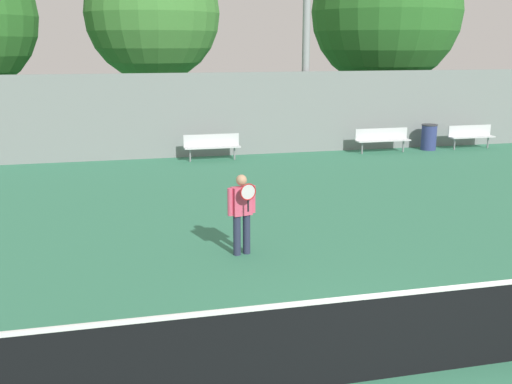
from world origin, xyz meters
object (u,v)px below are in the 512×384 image
(bench_courtside_far, at_px, (212,144))
(light_pole_near_left, at_px, (307,8))
(tennis_net, at_px, (418,332))
(bench_courtside_near, at_px, (471,134))
(tree_green_broad, at_px, (386,12))
(trash_bin, at_px, (429,137))
(tennis_player, at_px, (242,210))
(bench_adjacent_court, at_px, (382,138))
(tree_green_tall, at_px, (153,14))

(bench_courtside_far, relative_size, light_pole_near_left, 0.22)
(tennis_net, xyz_separation_m, bench_courtside_near, (9.73, 14.02, -0.01))
(tree_green_broad, bearing_deg, tennis_net, -113.82)
(light_pole_near_left, relative_size, trash_bin, 9.20)
(bench_courtside_near, bearing_deg, tennis_player, -139.04)
(light_pole_near_left, bearing_deg, tree_green_broad, 38.79)
(tennis_net, distance_m, tennis_player, 4.74)
(bench_adjacent_court, bearing_deg, bench_courtside_far, -180.00)
(bench_courtside_near, bearing_deg, tree_green_tall, 147.11)
(trash_bin, bearing_deg, tree_green_tall, 143.27)
(bench_adjacent_court, xyz_separation_m, light_pole_near_left, (-2.62, 1.07, 4.53))
(bench_adjacent_court, height_order, trash_bin, trash_bin)
(tennis_player, bearing_deg, bench_courtside_far, 70.98)
(tennis_net, distance_m, tree_green_tall, 21.75)
(tennis_player, distance_m, light_pole_near_left, 12.22)
(tree_green_tall, bearing_deg, tennis_player, -89.00)
(tennis_player, bearing_deg, bench_adjacent_court, 39.48)
(bench_courtside_far, height_order, trash_bin, trash_bin)
(bench_courtside_near, height_order, light_pole_near_left, light_pole_near_left)
(tree_green_broad, bearing_deg, light_pole_near_left, -141.21)
(light_pole_near_left, bearing_deg, trash_bin, -11.67)
(bench_courtside_far, bearing_deg, tennis_player, -96.09)
(tennis_net, height_order, trash_bin, tennis_net)
(tennis_player, distance_m, trash_bin, 13.26)
(tennis_player, height_order, bench_adjacent_court, tennis_player)
(tennis_player, relative_size, tree_green_tall, 0.19)
(trash_bin, xyz_separation_m, tree_green_tall, (-9.48, 7.08, 4.63))
(trash_bin, bearing_deg, tennis_net, -119.70)
(bench_courtside_near, bearing_deg, tree_green_broad, 104.96)
(tennis_net, relative_size, tree_green_broad, 1.44)
(tennis_player, distance_m, bench_courtside_far, 9.48)
(bench_adjacent_court, distance_m, light_pole_near_left, 5.34)
(bench_adjacent_court, bearing_deg, trash_bin, 3.78)
(bench_adjacent_court, relative_size, tree_green_tall, 0.25)
(bench_courtside_far, bearing_deg, tree_green_tall, 100.18)
(light_pole_near_left, xyz_separation_m, tree_green_tall, (-4.92, 6.13, 0.03))
(bench_courtside_near, height_order, bench_adjacent_court, same)
(tennis_player, height_order, light_pole_near_left, light_pole_near_left)
(tennis_net, relative_size, light_pole_near_left, 1.39)
(bench_courtside_far, relative_size, trash_bin, 2.00)
(bench_courtside_far, bearing_deg, tennis_net, -89.51)
(tennis_net, relative_size, trash_bin, 12.76)
(bench_courtside_near, bearing_deg, light_pole_near_left, 170.24)
(tennis_net, relative_size, tree_green_tall, 1.52)
(bench_courtside_far, bearing_deg, bench_courtside_near, -0.00)
(tree_green_tall, bearing_deg, bench_courtside_far, -79.82)
(tennis_net, height_order, bench_adjacent_court, tennis_net)
(bench_adjacent_court, height_order, tree_green_broad, tree_green_broad)
(bench_courtside_near, distance_m, bench_adjacent_court, 3.60)
(tree_green_tall, bearing_deg, bench_courtside_near, -32.89)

